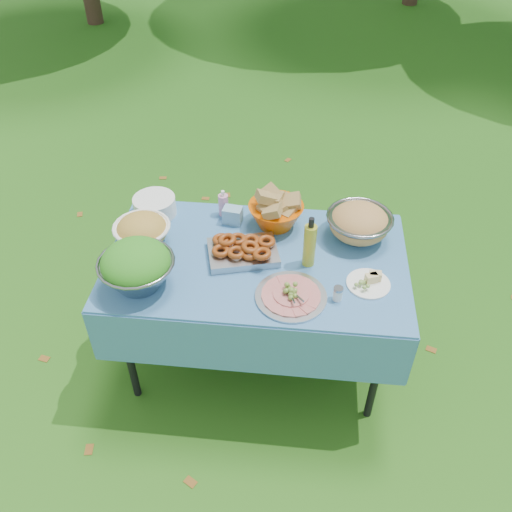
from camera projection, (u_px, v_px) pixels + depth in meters
The scene contains 14 objects.
ground at pixel (257, 356), 3.15m from camera, with size 80.00×80.00×0.00m, color #0B390A.
picnic_table at pixel (257, 311), 2.90m from camera, with size 1.46×0.86×0.76m, color #74B2DF.
salad_bowl at pixel (136, 266), 2.44m from camera, with size 0.35×0.35×0.23m, color gray, non-canonical shape.
pasta_bowl_white at pixel (142, 230), 2.69m from camera, with size 0.28×0.28×0.16m, color white, non-canonical shape.
plate_stack at pixel (155, 206), 2.89m from camera, with size 0.22×0.22×0.10m, color white.
wipes_box at pixel (233, 215), 2.84m from camera, with size 0.10×0.07×0.09m, color #7EB2D3.
sanitizer_bottle at pixel (223, 203), 2.87m from camera, with size 0.05×0.05×0.15m, color pink.
bread_bowl at pixel (276, 210), 2.78m from camera, with size 0.29×0.29×0.19m, color #DC5301, non-canonical shape.
pasta_bowl_steel at pixel (359, 222), 2.72m from camera, with size 0.33×0.33×0.18m, color gray, non-canonical shape.
fried_tray at pixel (243, 250), 2.64m from camera, with size 0.33×0.24×0.08m, color #A8A9AD.
charcuterie_platter at pixel (291, 291), 2.42m from camera, with size 0.33×0.33×0.07m, color #B5B8BD.
oil_bottle at pixel (310, 242), 2.53m from camera, with size 0.06×0.06×0.27m, color #A7A927.
cheese_plate at pixel (369, 280), 2.49m from camera, with size 0.20×0.20×0.06m, color white.
shaker at pixel (338, 294), 2.42m from camera, with size 0.04×0.04×0.07m, color white.
Camera 1 is at (0.20, -1.97, 2.52)m, focal length 38.00 mm.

